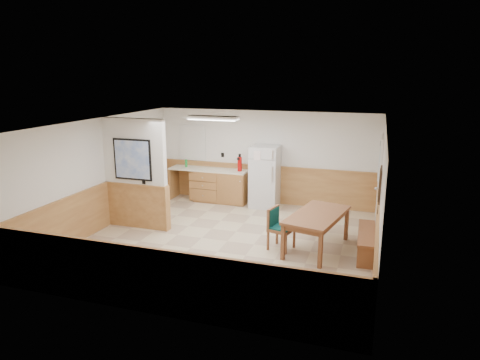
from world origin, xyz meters
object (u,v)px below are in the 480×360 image
(dining_chair, at_px, (278,225))
(fire_extinguisher, at_px, (240,164))
(soap_bottle, at_px, (186,163))
(refrigerator, at_px, (265,176))
(dining_bench, at_px, (366,237))
(dining_table, at_px, (317,218))

(dining_chair, height_order, fire_extinguisher, fire_extinguisher)
(soap_bottle, bearing_deg, refrigerator, -1.90)
(dining_bench, xyz_separation_m, dining_chair, (-1.72, -0.27, 0.15))
(refrigerator, bearing_deg, dining_bench, -42.25)
(dining_bench, bearing_deg, dining_table, -176.48)
(dining_table, relative_size, fire_extinguisher, 3.98)
(dining_table, bearing_deg, fire_extinguisher, 146.44)
(dining_chair, bearing_deg, fire_extinguisher, 135.96)
(dining_table, height_order, dining_chair, dining_chair)
(refrigerator, distance_m, dining_table, 3.02)
(soap_bottle, bearing_deg, dining_bench, -26.25)
(dining_chair, relative_size, fire_extinguisher, 1.82)
(refrigerator, xyz_separation_m, dining_chair, (0.97, -2.65, -0.32))
(dining_chair, distance_m, fire_extinguisher, 3.23)
(refrigerator, height_order, dining_bench, refrigerator)
(fire_extinguisher, bearing_deg, dining_bench, -57.99)
(dining_bench, xyz_separation_m, fire_extinguisher, (-3.40, 2.42, 0.77))
(dining_table, bearing_deg, soap_bottle, 159.96)
(dining_table, distance_m, soap_bottle, 4.77)
(dining_table, bearing_deg, dining_chair, -154.31)
(dining_table, relative_size, dining_bench, 1.24)
(dining_bench, relative_size, dining_chair, 1.77)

